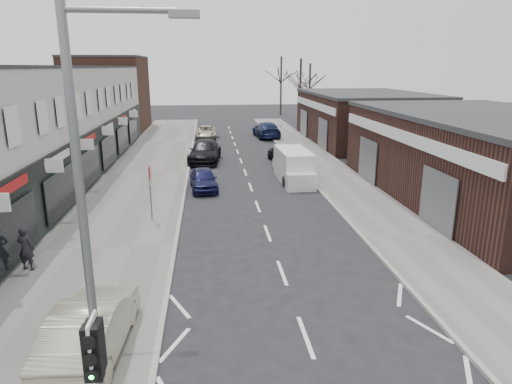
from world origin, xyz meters
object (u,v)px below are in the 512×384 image
object	(u,v)px
traffic_light	(96,363)
pedestrian	(26,248)
street_lamp	(93,211)
parked_car_left_c	(206,132)
warning_sign	(150,177)
parked_car_right_c	(266,130)
sedan_on_pavement	(91,327)
parked_car_left_a	(203,179)
parked_car_right_b	(284,153)
parked_car_right_a	(289,165)
parked_car_left_b	(205,151)
white_van	(294,167)

from	to	relation	value
traffic_light	pedestrian	bearing A→B (deg)	116.86
street_lamp	parked_car_left_c	bearing A→B (deg)	87.32
warning_sign	pedestrian	world-z (taller)	warning_sign
parked_car_right_c	parked_car_left_c	bearing A→B (deg)	-5.78
sedan_on_pavement	parked_car_right_c	xyz separation A→B (m)	(8.99, 36.08, -0.05)
pedestrian	parked_car_left_a	distance (m)	12.38
parked_car_right_b	parked_car_right_a	bearing A→B (deg)	80.25
parked_car_left_a	sedan_on_pavement	bearing A→B (deg)	-104.57
sedan_on_pavement	parked_car_left_b	distance (m)	24.44
white_van	parked_car_left_c	size ratio (longest dim) A/B	1.16
street_lamp	parked_car_right_c	xyz separation A→B (m)	(8.03, 38.59, -3.83)
traffic_light	parked_car_left_b	bearing A→B (deg)	86.63
parked_car_left_b	parked_car_left_c	bearing A→B (deg)	95.32
white_van	parked_car_right_c	bearing A→B (deg)	86.20
parked_car_right_b	warning_sign	bearing A→B (deg)	52.00
parked_car_left_b	parked_car_right_b	bearing A→B (deg)	-3.82
warning_sign	parked_car_left_b	size ratio (longest dim) A/B	0.49
parked_car_right_a	traffic_light	bearing A→B (deg)	67.04
sedan_on_pavement	parked_car_right_a	bearing A→B (deg)	-109.94
parked_car_left_c	parked_car_right_c	xyz separation A→B (m)	(6.21, -0.21, 0.18)
parked_car_left_c	parked_car_right_b	world-z (taller)	parked_car_right_b
parked_car_left_c	parked_car_right_b	xyz separation A→B (m)	(5.90, -12.98, 0.14)
pedestrian	parked_car_right_a	xyz separation A→B (m)	(11.83, 14.27, -0.28)
street_lamp	parked_car_left_b	size ratio (longest dim) A/B	1.46
pedestrian	parked_car_right_b	distance (m)	21.78
street_lamp	sedan_on_pavement	bearing A→B (deg)	111.04
traffic_light	parked_car_left_c	size ratio (longest dim) A/B	0.70
parked_car_right_a	parked_car_left_b	bearing A→B (deg)	-45.85
parked_car_left_a	parked_car_right_b	distance (m)	9.48
white_van	parked_car_left_a	bearing A→B (deg)	-167.16
parked_car_right_a	parked_car_right_b	distance (m)	3.83
white_van	pedestrian	distance (m)	17.03
traffic_light	parked_car_right_c	world-z (taller)	traffic_light
parked_car_right_b	parked_car_left_b	bearing A→B (deg)	-14.66
parked_car_left_b	parked_car_right_a	size ratio (longest dim) A/B	1.39
warning_sign	parked_car_right_a	distance (m)	12.33
traffic_light	parked_car_right_b	distance (m)	28.14
traffic_light	parked_car_left_b	size ratio (longest dim) A/B	0.57
parked_car_right_a	street_lamp	bearing A→B (deg)	65.85
white_van	pedestrian	size ratio (longest dim) A/B	3.17
pedestrian	parked_car_left_b	size ratio (longest dim) A/B	0.30
pedestrian	parked_car_left_b	distance (m)	20.04
parked_car_left_a	parked_car_right_a	xyz separation A→B (m)	(5.72, 3.50, 0.01)
parked_car_right_b	parked_car_right_c	size ratio (longest dim) A/B	0.81
traffic_light	sedan_on_pavement	size ratio (longest dim) A/B	0.71
warning_sign	sedan_on_pavement	xyz separation A→B (m)	(-0.33, -10.29, -1.36)
street_lamp	sedan_on_pavement	size ratio (longest dim) A/B	1.84
parked_car_left_a	pedestrian	bearing A→B (deg)	-124.67
sedan_on_pavement	parked_car_right_c	bearing A→B (deg)	-100.64
white_van	pedestrian	world-z (taller)	white_van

